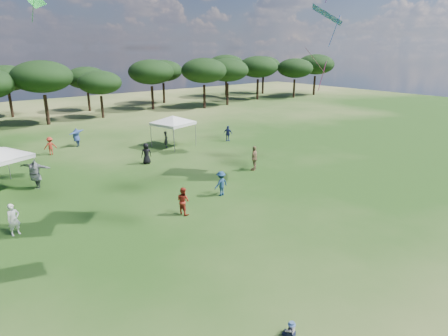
{
  "coord_description": "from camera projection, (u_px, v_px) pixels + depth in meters",
  "views": [
    {
      "loc": [
        -7.89,
        -4.4,
        8.89
      ],
      "look_at": [
        0.33,
        6.0,
        4.63
      ],
      "focal_mm": 30.0,
      "sensor_mm": 36.0,
      "label": 1
    }
  ],
  "objects": [
    {
      "name": "festival_crowd",
      "position": [
        49.0,
        170.0,
        25.78
      ],
      "size": [
        30.1,
        20.42,
        1.92
      ],
      "color": "#2D2C31",
      "rests_on": "ground"
    },
    {
      "name": "toddler",
      "position": [
        291.0,
        330.0,
        12.03
      ],
      "size": [
        0.41,
        0.44,
        0.54
      ],
      "rotation": [
        0.0,
        0.0,
        0.34
      ],
      "color": "black",
      "rests_on": "ground"
    },
    {
      "name": "tree_line",
      "position": [
        28.0,
        78.0,
        45.82
      ],
      "size": [
        108.78,
        17.63,
        7.77
      ],
      "color": "black",
      "rests_on": "ground"
    },
    {
      "name": "tent_right",
      "position": [
        173.0,
        117.0,
        34.62
      ],
      "size": [
        6.1,
        6.1,
        3.22
      ],
      "rotation": [
        0.0,
        0.0,
        0.27
      ],
      "color": "gray",
      "rests_on": "ground"
    }
  ]
}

